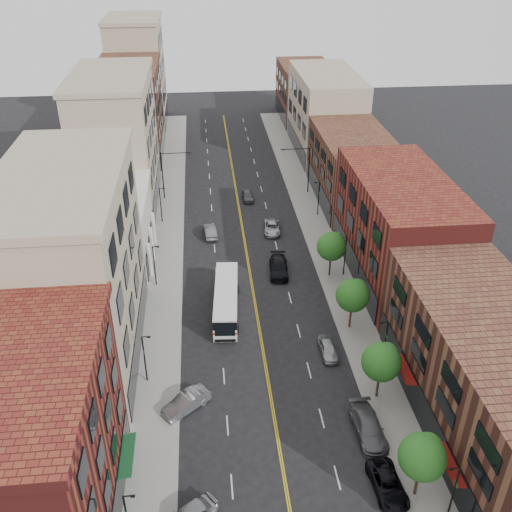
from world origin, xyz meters
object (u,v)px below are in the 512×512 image
object	(u,v)px
car_lane_a	(279,267)
car_lane_c	(248,196)
car_lane_behind	(210,231)
city_bus	(226,299)
car_angle_b	(186,403)
car_parked_near	(388,485)
car_parked_far	(328,349)
car_parked_mid	(368,427)
car_lane_b	(272,228)

from	to	relation	value
car_lane_a	car_lane_c	xyz separation A→B (m)	(-1.92, 21.01, -0.12)
car_lane_c	car_lane_behind	bearing A→B (deg)	-120.99
car_lane_c	city_bus	bearing A→B (deg)	-101.86
car_angle_b	car_lane_c	distance (m)	43.01
car_parked_near	car_parked_far	bearing A→B (deg)	91.02
city_bus	car_parked_far	bearing A→B (deg)	-36.09
car_lane_behind	car_lane_a	bearing A→B (deg)	122.95
city_bus	car_angle_b	xyz separation A→B (m)	(-4.20, -13.91, -0.92)
car_lane_behind	car_parked_mid	bearing A→B (deg)	103.56
car_parked_near	car_parked_mid	distance (m)	5.37
car_angle_b	car_parked_far	xyz separation A→B (m)	(13.62, 5.88, -0.08)
car_lane_behind	car_lane_c	world-z (taller)	car_lane_behind
car_angle_b	car_lane_a	world-z (taller)	car_lane_a
city_bus	car_lane_b	world-z (taller)	city_bus
car_parked_near	car_lane_behind	size ratio (longest dim) A/B	1.09
car_parked_far	car_lane_a	distance (m)	15.44
car_lane_behind	car_lane_c	bearing A→B (deg)	-123.49
car_angle_b	car_parked_far	size ratio (longest dim) A/B	1.16
car_lane_behind	car_lane_a	distance (m)	12.81
car_lane_a	car_lane_b	world-z (taller)	car_lane_a
car_lane_b	car_parked_far	bearing A→B (deg)	-79.57
city_bus	car_parked_near	size ratio (longest dim) A/B	2.41
car_parked_mid	car_lane_c	size ratio (longest dim) A/B	1.39
car_angle_b	car_parked_far	world-z (taller)	car_angle_b
car_parked_far	car_lane_a	world-z (taller)	car_lane_a
city_bus	car_lane_b	xyz separation A→B (m)	(7.12, 17.61, -1.01)
city_bus	car_lane_a	bearing A→B (deg)	51.56
car_lane_behind	car_parked_far	bearing A→B (deg)	107.96
car_angle_b	car_lane_behind	bearing A→B (deg)	136.30
car_angle_b	car_lane_b	world-z (taller)	car_angle_b
car_lane_c	car_lane_a	bearing A→B (deg)	-87.16
car_lane_b	car_lane_a	bearing A→B (deg)	-87.44
city_bus	car_lane_c	size ratio (longest dim) A/B	2.89
car_angle_b	city_bus	bearing A→B (deg)	124.92
car_angle_b	car_parked_mid	distance (m)	15.42
car_parked_mid	car_lane_c	bearing A→B (deg)	94.95
car_parked_far	car_lane_c	size ratio (longest dim) A/B	0.99
car_parked_near	car_parked_far	world-z (taller)	car_parked_far
car_parked_near	car_parked_mid	xyz separation A→B (m)	(0.00, 5.37, 0.14)
car_lane_behind	car_lane_b	distance (m)	8.37
city_bus	car_angle_b	bearing A→B (deg)	-102.47
city_bus	car_lane_b	distance (m)	19.02
city_bus	car_parked_near	bearing A→B (deg)	-61.48
car_parked_far	car_lane_c	world-z (taller)	car_lane_c
car_lane_a	car_parked_near	bearing A→B (deg)	-77.64
car_angle_b	car_lane_behind	distance (m)	31.33
car_parked_far	car_lane_b	size ratio (longest dim) A/B	0.83
car_angle_b	car_lane_a	size ratio (longest dim) A/B	0.83
car_parked_near	car_lane_c	world-z (taller)	car_lane_c
car_angle_b	car_parked_near	world-z (taller)	car_angle_b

